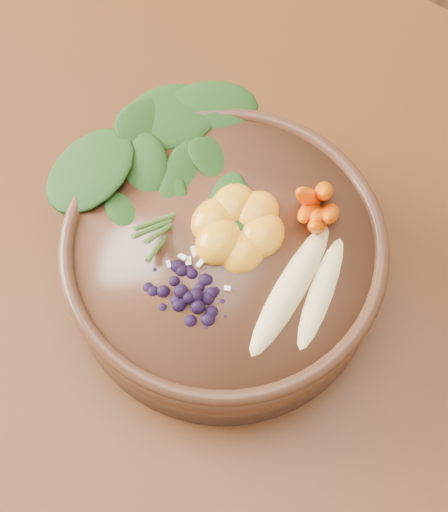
% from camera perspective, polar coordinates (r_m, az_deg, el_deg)
% --- Properties ---
extents(ground, '(4.00, 4.00, 0.00)m').
position_cam_1_polar(ground, '(1.41, -6.80, -11.49)').
color(ground, '#381E0F').
rests_on(ground, ground).
extents(dining_table, '(1.60, 0.90, 0.75)m').
position_cam_1_polar(dining_table, '(0.79, -11.86, 0.26)').
color(dining_table, '#331C0C').
rests_on(dining_table, ground).
extents(stoneware_bowl, '(0.29, 0.29, 0.07)m').
position_cam_1_polar(stoneware_bowl, '(0.63, 0.00, -0.39)').
color(stoneware_bowl, '#482A1A').
rests_on(stoneware_bowl, dining_table).
extents(kale_heap, '(0.19, 0.17, 0.04)m').
position_cam_1_polar(kale_heap, '(0.61, -0.09, 7.97)').
color(kale_heap, '#1A3F11').
rests_on(kale_heap, stoneware_bowl).
extents(carrot_cluster, '(0.06, 0.06, 0.08)m').
position_cam_1_polar(carrot_cluster, '(0.58, 8.28, 5.50)').
color(carrot_cluster, '#F55900').
rests_on(carrot_cluster, stoneware_bowl).
extents(banana_halves, '(0.07, 0.16, 0.03)m').
position_cam_1_polar(banana_halves, '(0.57, 6.71, -2.21)').
color(banana_halves, '#E0CC84').
rests_on(banana_halves, stoneware_bowl).
extents(mandarin_cluster, '(0.08, 0.09, 0.03)m').
position_cam_1_polar(mandarin_cluster, '(0.59, 1.13, 2.90)').
color(mandarin_cluster, orange).
rests_on(mandarin_cluster, stoneware_bowl).
extents(blueberry_pile, '(0.13, 0.10, 0.04)m').
position_cam_1_polar(blueberry_pile, '(0.56, -3.21, -2.37)').
color(blueberry_pile, black).
rests_on(blueberry_pile, stoneware_bowl).
extents(coconut_flakes, '(0.09, 0.07, 0.01)m').
position_cam_1_polar(coconut_flakes, '(0.59, -0.95, -0.15)').
color(coconut_flakes, white).
rests_on(coconut_flakes, stoneware_bowl).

